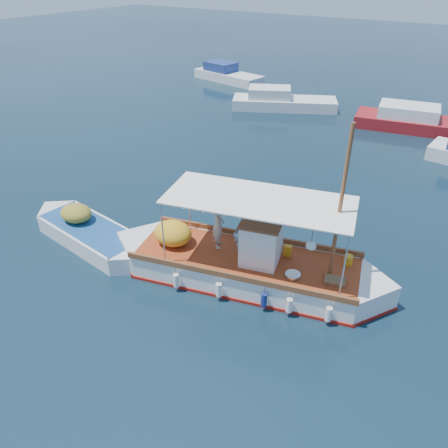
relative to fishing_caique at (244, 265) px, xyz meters
The scene contains 6 objects.
ground 0.86m from the fishing_caique, 60.75° to the left, with size 160.00×160.00×0.00m, color black.
fishing_caique is the anchor object (origin of this frame).
dinghy 6.63m from the fishing_caique, 167.97° to the right, with size 6.62×2.45×1.63m.
bg_boat_nw 21.34m from the fishing_caique, 113.10° to the left, with size 8.10×5.63×1.80m.
bg_boat_n 20.41m from the fishing_caique, 84.43° to the left, with size 9.84×4.39×1.80m.
bg_boat_far_w 30.03m from the fishing_caique, 123.87° to the left, with size 7.37×3.58×1.80m.
Camera 1 is at (5.92, -11.51, 9.97)m, focal length 35.00 mm.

